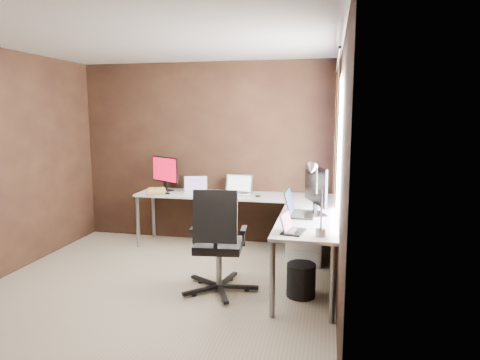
% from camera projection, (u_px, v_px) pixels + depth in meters
% --- Properties ---
extents(room, '(3.60, 3.60, 2.50)m').
position_uv_depth(room, '(190.00, 166.00, 4.26)').
color(room, tan).
rests_on(room, ground).
extents(desk, '(2.65, 2.25, 0.73)m').
position_uv_depth(desk, '(256.00, 207.00, 5.19)').
color(desk, white).
rests_on(desk, ground).
extents(drawer_pedestal, '(0.42, 0.50, 0.60)m').
position_uv_depth(drawer_pedestal, '(305.00, 237.00, 5.23)').
color(drawer_pedestal, white).
rests_on(drawer_pedestal, ground).
extents(monitor_left, '(0.47, 0.31, 0.47)m').
position_uv_depth(monitor_left, '(165.00, 172.00, 5.95)').
color(monitor_left, black).
rests_on(monitor_left, desk).
extents(monitor_right, '(0.26, 0.61, 0.52)m').
position_uv_depth(monitor_right, '(316.00, 187.00, 4.51)').
color(monitor_right, black).
rests_on(monitor_right, desk).
extents(laptop_white, '(0.37, 0.30, 0.21)m').
position_uv_depth(laptop_white, '(196.00, 189.00, 5.86)').
color(laptop_white, white).
rests_on(laptop_white, desk).
extents(laptop_silver, '(0.40, 0.30, 0.25)m').
position_uv_depth(laptop_silver, '(238.00, 190.00, 5.74)').
color(laptop_silver, silver).
rests_on(laptop_silver, desk).
extents(laptop_black_big, '(0.31, 0.43, 0.28)m').
position_uv_depth(laptop_black_big, '(296.00, 209.00, 4.53)').
color(laptop_black_big, black).
rests_on(laptop_black_big, desk).
extents(laptop_black_small, '(0.23, 0.29, 0.18)m').
position_uv_depth(laptop_black_small, '(291.00, 228.00, 3.87)').
color(laptop_black_small, black).
rests_on(laptop_black_small, desk).
extents(book_stack, '(0.29, 0.26, 0.08)m').
position_uv_depth(book_stack, '(156.00, 191.00, 5.71)').
color(book_stack, '#A27657').
rests_on(book_stack, desk).
extents(mouse_left, '(0.09, 0.06, 0.03)m').
position_uv_depth(mouse_left, '(167.00, 193.00, 5.68)').
color(mouse_left, black).
rests_on(mouse_left, desk).
extents(mouse_corner, '(0.09, 0.08, 0.03)m').
position_uv_depth(mouse_corner, '(258.00, 196.00, 5.50)').
color(mouse_corner, black).
rests_on(mouse_corner, desk).
extents(desk_lamp, '(0.20, 0.24, 0.65)m').
position_uv_depth(desk_lamp, '(314.00, 189.00, 3.76)').
color(desk_lamp, slate).
rests_on(desk_lamp, desk).
extents(office_chair, '(0.61, 0.61, 1.08)m').
position_uv_depth(office_chair, '(218.00, 262.00, 4.31)').
color(office_chair, black).
rests_on(office_chair, ground).
extents(wastebasket, '(0.29, 0.29, 0.33)m').
position_uv_depth(wastebasket, '(301.00, 280.00, 4.23)').
color(wastebasket, black).
rests_on(wastebasket, ground).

